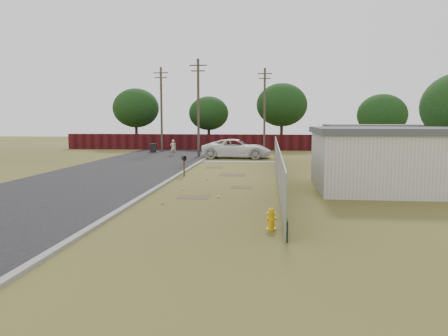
# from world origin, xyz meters

# --- Properties ---
(ground) EXTENTS (120.00, 120.00, 0.00)m
(ground) POSITION_xyz_m (0.00, 0.00, 0.00)
(ground) COLOR olive
(ground) RESTS_ON ground
(street) EXTENTS (15.10, 60.00, 0.12)m
(street) POSITION_xyz_m (-6.76, 8.05, 0.02)
(street) COLOR black
(street) RESTS_ON ground
(chainlink_fence) EXTENTS (0.10, 27.06, 2.02)m
(chainlink_fence) POSITION_xyz_m (3.12, 1.03, 0.80)
(chainlink_fence) COLOR #919499
(chainlink_fence) RESTS_ON ground
(privacy_fence) EXTENTS (30.00, 0.12, 1.80)m
(privacy_fence) POSITION_xyz_m (-6.00, 25.00, 0.90)
(privacy_fence) COLOR #420E11
(privacy_fence) RESTS_ON ground
(utility_poles) EXTENTS (12.60, 8.24, 9.00)m
(utility_poles) POSITION_xyz_m (-3.67, 20.67, 4.69)
(utility_poles) COLOR brown
(utility_poles) RESTS_ON ground
(houses) EXTENTS (9.30, 17.24, 3.10)m
(houses) POSITION_xyz_m (9.70, 3.13, 1.56)
(houses) COLOR beige
(houses) RESTS_ON ground
(horizon_trees) EXTENTS (33.32, 31.94, 7.78)m
(horizon_trees) POSITION_xyz_m (0.84, 23.56, 4.63)
(horizon_trees) COLOR #2E2014
(horizon_trees) RESTS_ON ground
(fire_hydrant) EXTENTS (0.38, 0.38, 0.75)m
(fire_hydrant) POSITION_xyz_m (2.70, -10.55, 0.35)
(fire_hydrant) COLOR #DCAA0B
(fire_hydrant) RESTS_ON ground
(mailbox) EXTENTS (0.39, 0.55, 1.29)m
(mailbox) POSITION_xyz_m (-2.60, 2.00, 1.02)
(mailbox) COLOR brown
(mailbox) RESTS_ON ground
(pickup_truck) EXTENTS (6.25, 2.96, 1.72)m
(pickup_truck) POSITION_xyz_m (-0.36, 14.96, 0.86)
(pickup_truck) COLOR white
(pickup_truck) RESTS_ON ground
(pedestrian) EXTENTS (0.62, 0.46, 1.55)m
(pedestrian) POSITION_xyz_m (-6.63, 16.91, 0.77)
(pedestrian) COLOR #BEAA8B
(pedestrian) RESTS_ON ground
(trash_bin) EXTENTS (0.81, 0.79, 0.94)m
(trash_bin) POSITION_xyz_m (-9.66, 20.72, 0.48)
(trash_bin) COLOR black
(trash_bin) RESTS_ON ground
(scattered_litter) EXTENTS (3.70, 9.91, 0.07)m
(scattered_litter) POSITION_xyz_m (-0.31, -1.96, 0.04)
(scattered_litter) COLOR silver
(scattered_litter) RESTS_ON ground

